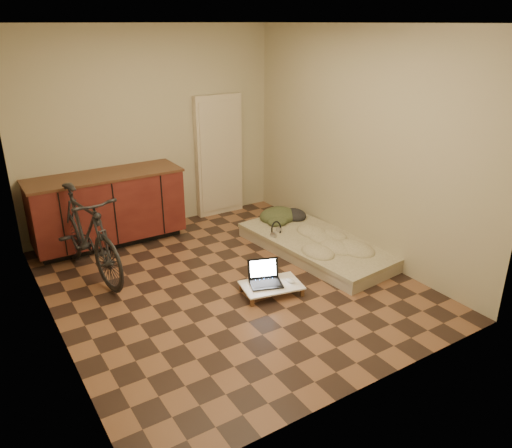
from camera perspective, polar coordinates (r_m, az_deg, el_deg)
room_shell at (r=4.92m, az=-3.42°, el=6.64°), size 3.50×4.00×2.60m
cabinets at (r=6.43m, az=-16.60°, el=1.69°), size 1.84×0.62×0.91m
appliance_panel at (r=7.13m, az=-4.27°, el=7.77°), size 0.70×0.10×1.70m
bicycle at (r=5.66m, az=-18.96°, el=-0.55°), size 0.75×1.74×1.09m
futon at (r=6.12m, az=7.05°, el=-2.42°), size 1.14×2.07×0.17m
clothing_pile at (r=6.63m, az=3.07°, el=1.51°), size 0.59×0.50×0.22m
headphones at (r=6.14m, az=2.34°, el=-0.54°), size 0.29×0.28×0.15m
lap_desk at (r=5.18m, az=1.77°, el=-7.04°), size 0.67×0.51×0.10m
laptop at (r=5.19m, az=1.03°, el=-6.21°), size 0.40×0.38×0.22m
mouse at (r=5.21m, az=3.98°, el=-6.51°), size 0.08×0.12×0.04m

